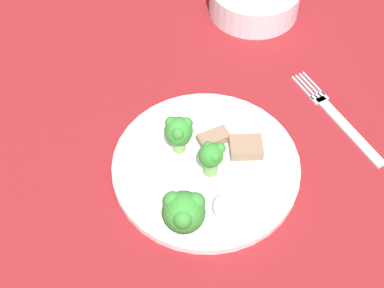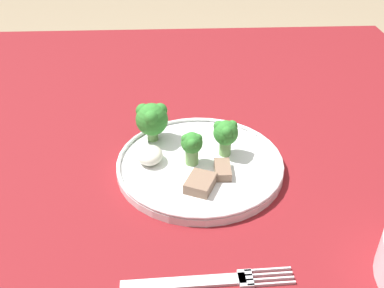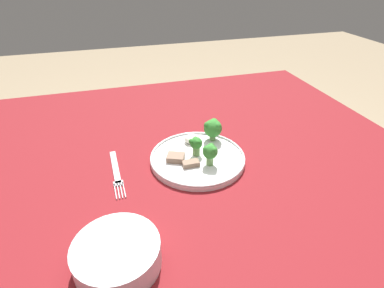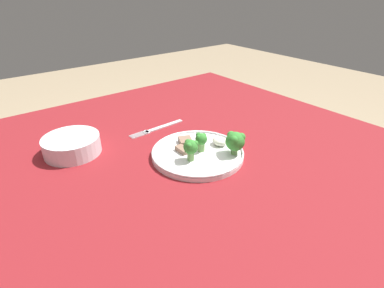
# 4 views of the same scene
# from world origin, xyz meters

# --- Properties ---
(table) EXTENTS (1.25, 1.11, 0.71)m
(table) POSITION_xyz_m (0.00, 0.00, 0.63)
(table) COLOR maroon
(table) RESTS_ON ground_plane
(dinner_plate) EXTENTS (0.25, 0.25, 0.02)m
(dinner_plate) POSITION_xyz_m (0.00, 0.04, 0.72)
(dinner_plate) COLOR white
(dinner_plate) RESTS_ON table
(fork) EXTENTS (0.03, 0.20, 0.00)m
(fork) POSITION_xyz_m (0.21, 0.03, 0.71)
(fork) COLOR silver
(fork) RESTS_ON table
(cream_bowl) EXTENTS (0.15, 0.15, 0.05)m
(cream_bowl) POSITION_xyz_m (0.23, 0.30, 0.73)
(cream_bowl) COLOR silver
(cream_bowl) RESTS_ON table
(broccoli_floret_near_rim_left) EXTENTS (0.03, 0.03, 0.05)m
(broccoli_floret_near_rim_left) POSITION_xyz_m (0.00, 0.03, 0.75)
(broccoli_floret_near_rim_left) COLOR #709E56
(broccoli_floret_near_rim_left) RESTS_ON dinner_plate
(broccoli_floret_center_left) EXTENTS (0.05, 0.05, 0.06)m
(broccoli_floret_center_left) POSITION_xyz_m (-0.07, -0.03, 0.76)
(broccoli_floret_center_left) COLOR #709E56
(broccoli_floret_center_left) RESTS_ON dinner_plate
(broccoli_floret_back_left) EXTENTS (0.04, 0.04, 0.06)m
(broccoli_floret_back_left) POSITION_xyz_m (-0.02, 0.08, 0.76)
(broccoli_floret_back_left) COLOR #709E56
(broccoli_floret_back_left) RESTS_ON dinner_plate
(meat_slice_front_slice) EXTENTS (0.04, 0.02, 0.01)m
(meat_slice_front_slice) POSITION_xyz_m (0.03, 0.07, 0.73)
(meat_slice_front_slice) COLOR #846651
(meat_slice_front_slice) RESTS_ON dinner_plate
(meat_slice_middle_slice) EXTENTS (0.05, 0.05, 0.02)m
(meat_slice_middle_slice) POSITION_xyz_m (0.06, 0.03, 0.73)
(meat_slice_middle_slice) COLOR #846651
(meat_slice_middle_slice) RESTS_ON dinner_plate
(sauce_dollop) EXTENTS (0.04, 0.04, 0.02)m
(sauce_dollop) POSITION_xyz_m (-0.01, -0.04, 0.73)
(sauce_dollop) COLOR silver
(sauce_dollop) RESTS_ON dinner_plate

